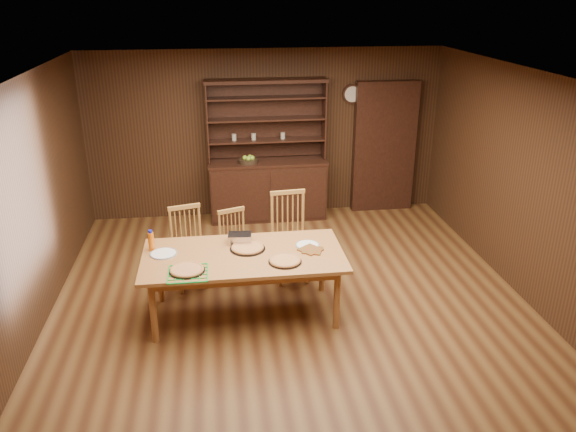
{
  "coord_description": "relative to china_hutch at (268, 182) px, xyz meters",
  "views": [
    {
      "loc": [
        -0.8,
        -5.58,
        3.43
      ],
      "look_at": [
        0.01,
        0.4,
        0.97
      ],
      "focal_mm": 35.0,
      "sensor_mm": 36.0,
      "label": 1
    }
  ],
  "objects": [
    {
      "name": "pizza_center",
      "position": [
        -0.5,
        -2.73,
        0.17
      ],
      "size": [
        0.39,
        0.39,
        0.04
      ],
      "color": "black",
      "rests_on": "dining_table"
    },
    {
      "name": "pizza_left",
      "position": [
        -1.14,
        -3.17,
        0.17
      ],
      "size": [
        0.37,
        0.37,
        0.04
      ],
      "color": "black",
      "rests_on": "dining_table"
    },
    {
      "name": "wall_clock",
      "position": [
        1.35,
        0.2,
        1.3
      ],
      "size": [
        0.3,
        0.05,
        0.3
      ],
      "color": "#331811",
      "rests_on": "room_shell"
    },
    {
      "name": "doorway",
      "position": [
        1.9,
        0.15,
        0.45
      ],
      "size": [
        1.0,
        0.18,
        2.1
      ],
      "primitive_type": "cube",
      "color": "#331811",
      "rests_on": "floor"
    },
    {
      "name": "dining_table",
      "position": [
        -0.55,
        -2.85,
        0.09
      ],
      "size": [
        2.18,
        1.09,
        0.75
      ],
      "color": "#A36D38",
      "rests_on": "floor"
    },
    {
      "name": "juice_bottle",
      "position": [
        -1.54,
        -2.61,
        0.27
      ],
      "size": [
        0.06,
        0.06,
        0.24
      ],
      "color": "orange",
      "rests_on": "dining_table"
    },
    {
      "name": "chair_center",
      "position": [
        -0.61,
        -1.95,
        -0.12
      ],
      "size": [
        0.47,
        0.46,
        0.91
      ],
      "rotation": [
        0.0,
        0.0,
        0.35
      ],
      "color": "#AF7C3C",
      "rests_on": "floor"
    },
    {
      "name": "china_hutch",
      "position": [
        0.0,
        0.0,
        0.0
      ],
      "size": [
        1.84,
        0.52,
        2.17
      ],
      "color": "#331811",
      "rests_on": "floor"
    },
    {
      "name": "chair_left",
      "position": [
        -1.18,
        -2.03,
        -0.06
      ],
      "size": [
        0.5,
        0.48,
        1.01
      ],
      "rotation": [
        0.0,
        0.0,
        0.25
      ],
      "color": "#AF7C3C",
      "rests_on": "floor"
    },
    {
      "name": "floor",
      "position": [
        0.0,
        -2.75,
        -0.6
      ],
      "size": [
        6.0,
        6.0,
        0.0
      ],
      "primitive_type": "plane",
      "color": "brown",
      "rests_on": "ground"
    },
    {
      "name": "pot_holder_b",
      "position": [
        0.21,
        -2.87,
        0.16
      ],
      "size": [
        0.26,
        0.26,
        0.02
      ],
      "primitive_type": "cube",
      "rotation": [
        0.0,
        0.0,
        -0.36
      ],
      "color": "#AE131A",
      "rests_on": "dining_table"
    },
    {
      "name": "pot_holder_a",
      "position": [
        0.19,
        -2.85,
        0.16
      ],
      "size": [
        0.3,
        0.3,
        0.02
      ],
      "primitive_type": "cube",
      "rotation": [
        0.0,
        0.0,
        0.66
      ],
      "color": "#AE131A",
      "rests_on": "dining_table"
    },
    {
      "name": "chair_right",
      "position": [
        0.07,
        -2.0,
        0.0
      ],
      "size": [
        0.5,
        0.48,
        1.12
      ],
      "rotation": [
        0.0,
        0.0,
        0.09
      ],
      "color": "#AF7C3C",
      "rests_on": "floor"
    },
    {
      "name": "pizza_right",
      "position": [
        -0.12,
        -3.1,
        0.17
      ],
      "size": [
        0.35,
        0.35,
        0.04
      ],
      "color": "black",
      "rests_on": "dining_table"
    },
    {
      "name": "room_shell",
      "position": [
        0.0,
        -2.75,
        0.98
      ],
      "size": [
        6.0,
        6.0,
        6.0
      ],
      "color": "silver",
      "rests_on": "floor"
    },
    {
      "name": "plate_left",
      "position": [
        -1.41,
        -2.74,
        0.16
      ],
      "size": [
        0.29,
        0.29,
        0.02
      ],
      "color": "white",
      "rests_on": "dining_table"
    },
    {
      "name": "fruit_bowl",
      "position": [
        -0.3,
        -0.07,
        0.39
      ],
      "size": [
        0.3,
        0.3,
        0.12
      ],
      "color": "black",
      "rests_on": "china_hutch"
    },
    {
      "name": "foil_dish",
      "position": [
        -0.57,
        -2.54,
        0.21
      ],
      "size": [
        0.28,
        0.21,
        0.1
      ],
      "primitive_type": "cube",
      "rotation": [
        0.0,
        0.0,
        -0.1
      ],
      "color": "silver",
      "rests_on": "dining_table"
    },
    {
      "name": "plate_right",
      "position": [
        0.17,
        -2.73,
        0.16
      ],
      "size": [
        0.26,
        0.26,
        0.02
      ],
      "color": "white",
      "rests_on": "dining_table"
    },
    {
      "name": "cooling_rack",
      "position": [
        -1.13,
        -3.23,
        0.16
      ],
      "size": [
        0.49,
        0.49,
        0.02
      ],
      "primitive_type": null,
      "rotation": [
        0.0,
        0.0,
        0.33
      ],
      "color": "#0CA433",
      "rests_on": "dining_table"
    }
  ]
}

